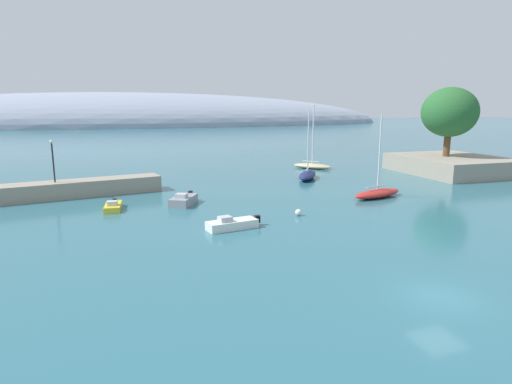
{
  "coord_description": "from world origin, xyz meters",
  "views": [
    {
      "loc": [
        -15.5,
        -17.04,
        9.73
      ],
      "look_at": [
        -2.21,
        24.48,
        1.05
      ],
      "focal_mm": 30.4,
      "sensor_mm": 36.0,
      "label": 1
    }
  ],
  "objects_px": {
    "motorboat_yellow_alongside_breakwater": "(113,206)",
    "motorboat_white_outer": "(232,224)",
    "tree_clump_shore": "(450,112)",
    "sailboat_navy_outer_mooring": "(307,175)",
    "sailboat_sand_mid_mooring": "(312,165)",
    "harbor_lamp_post": "(53,157)",
    "mooring_buoy_white": "(298,212)",
    "motorboat_grey_foreground": "(184,200)",
    "sailboat_red_near_shore": "(377,193)"
  },
  "relations": [
    {
      "from": "sailboat_sand_mid_mooring",
      "to": "harbor_lamp_post",
      "type": "relative_size",
      "value": 2.21
    },
    {
      "from": "sailboat_red_near_shore",
      "to": "motorboat_yellow_alongside_breakwater",
      "type": "bearing_deg",
      "value": 157.2
    },
    {
      "from": "sailboat_sand_mid_mooring",
      "to": "motorboat_yellow_alongside_breakwater",
      "type": "bearing_deg",
      "value": -99.86
    },
    {
      "from": "sailboat_red_near_shore",
      "to": "sailboat_navy_outer_mooring",
      "type": "height_order",
      "value": "sailboat_navy_outer_mooring"
    },
    {
      "from": "sailboat_sand_mid_mooring",
      "to": "motorboat_yellow_alongside_breakwater",
      "type": "height_order",
      "value": "sailboat_sand_mid_mooring"
    },
    {
      "from": "sailboat_navy_outer_mooring",
      "to": "mooring_buoy_white",
      "type": "bearing_deg",
      "value": -173.23
    },
    {
      "from": "sailboat_red_near_shore",
      "to": "harbor_lamp_post",
      "type": "distance_m",
      "value": 34.73
    },
    {
      "from": "motorboat_yellow_alongside_breakwater",
      "to": "mooring_buoy_white",
      "type": "height_order",
      "value": "motorboat_yellow_alongside_breakwater"
    },
    {
      "from": "sailboat_navy_outer_mooring",
      "to": "sailboat_red_near_shore",
      "type": "bearing_deg",
      "value": -137.07
    },
    {
      "from": "tree_clump_shore",
      "to": "mooring_buoy_white",
      "type": "bearing_deg",
      "value": -151.07
    },
    {
      "from": "motorboat_yellow_alongside_breakwater",
      "to": "motorboat_white_outer",
      "type": "bearing_deg",
      "value": 47.58
    },
    {
      "from": "motorboat_yellow_alongside_breakwater",
      "to": "mooring_buoy_white",
      "type": "xyz_separation_m",
      "value": [
        15.94,
        -7.54,
        -0.03
      ]
    },
    {
      "from": "sailboat_navy_outer_mooring",
      "to": "motorboat_grey_foreground",
      "type": "xyz_separation_m",
      "value": [
        -18.25,
        -10.37,
        -0.14
      ]
    },
    {
      "from": "motorboat_yellow_alongside_breakwater",
      "to": "motorboat_white_outer",
      "type": "xyz_separation_m",
      "value": [
        9.16,
        -9.83,
        0.07
      ]
    },
    {
      "from": "tree_clump_shore",
      "to": "sailboat_navy_outer_mooring",
      "type": "height_order",
      "value": "tree_clump_shore"
    },
    {
      "from": "sailboat_red_near_shore",
      "to": "tree_clump_shore",
      "type": "bearing_deg",
      "value": 15.52
    },
    {
      "from": "sailboat_red_near_shore",
      "to": "motorboat_white_outer",
      "type": "bearing_deg",
      "value": -175.66
    },
    {
      "from": "tree_clump_shore",
      "to": "sailboat_navy_outer_mooring",
      "type": "relative_size",
      "value": 1.1
    },
    {
      "from": "tree_clump_shore",
      "to": "harbor_lamp_post",
      "type": "xyz_separation_m",
      "value": [
        -52.59,
        -2.31,
        -4.31
      ]
    },
    {
      "from": "sailboat_sand_mid_mooring",
      "to": "sailboat_red_near_shore",
      "type": "bearing_deg",
      "value": -49.94
    },
    {
      "from": "sailboat_navy_outer_mooring",
      "to": "mooring_buoy_white",
      "type": "xyz_separation_m",
      "value": [
        -9.02,
        -17.95,
        -0.31
      ]
    },
    {
      "from": "sailboat_sand_mid_mooring",
      "to": "harbor_lamp_post",
      "type": "height_order",
      "value": "sailboat_sand_mid_mooring"
    },
    {
      "from": "motorboat_grey_foreground",
      "to": "motorboat_yellow_alongside_breakwater",
      "type": "distance_m",
      "value": 6.72
    },
    {
      "from": "sailboat_red_near_shore",
      "to": "sailboat_navy_outer_mooring",
      "type": "xyz_separation_m",
      "value": [
        -2.22,
        13.28,
        0.09
      ]
    },
    {
      "from": "motorboat_grey_foreground",
      "to": "motorboat_yellow_alongside_breakwater",
      "type": "bearing_deg",
      "value": -61.24
    },
    {
      "from": "sailboat_navy_outer_mooring",
      "to": "motorboat_yellow_alongside_breakwater",
      "type": "bearing_deg",
      "value": 146.09
    },
    {
      "from": "sailboat_sand_mid_mooring",
      "to": "motorboat_white_outer",
      "type": "height_order",
      "value": "sailboat_sand_mid_mooring"
    },
    {
      "from": "motorboat_yellow_alongside_breakwater",
      "to": "sailboat_red_near_shore",
      "type": "bearing_deg",
      "value": 88.58
    },
    {
      "from": "motorboat_yellow_alongside_breakwater",
      "to": "mooring_buoy_white",
      "type": "bearing_deg",
      "value": 69.3
    },
    {
      "from": "tree_clump_shore",
      "to": "motorboat_white_outer",
      "type": "distance_m",
      "value": 43.12
    },
    {
      "from": "sailboat_sand_mid_mooring",
      "to": "motorboat_yellow_alongside_breakwater",
      "type": "distance_m",
      "value": 35.72
    },
    {
      "from": "motorboat_yellow_alongside_breakwater",
      "to": "harbor_lamp_post",
      "type": "relative_size",
      "value": 0.91
    },
    {
      "from": "sailboat_sand_mid_mooring",
      "to": "mooring_buoy_white",
      "type": "bearing_deg",
      "value": -70.29
    },
    {
      "from": "motorboat_grey_foreground",
      "to": "motorboat_white_outer",
      "type": "height_order",
      "value": "motorboat_grey_foreground"
    },
    {
      "from": "motorboat_yellow_alongside_breakwater",
      "to": "mooring_buoy_white",
      "type": "distance_m",
      "value": 17.63
    },
    {
      "from": "motorboat_white_outer",
      "to": "harbor_lamp_post",
      "type": "xyz_separation_m",
      "value": [
        -14.98,
        17.02,
        4.12
      ]
    },
    {
      "from": "motorboat_white_outer",
      "to": "mooring_buoy_white",
      "type": "height_order",
      "value": "motorboat_white_outer"
    },
    {
      "from": "tree_clump_shore",
      "to": "mooring_buoy_white",
      "type": "height_order",
      "value": "tree_clump_shore"
    },
    {
      "from": "tree_clump_shore",
      "to": "sailboat_sand_mid_mooring",
      "type": "height_order",
      "value": "tree_clump_shore"
    },
    {
      "from": "motorboat_white_outer",
      "to": "mooring_buoy_white",
      "type": "distance_m",
      "value": 7.16
    },
    {
      "from": "motorboat_grey_foreground",
      "to": "motorboat_white_outer",
      "type": "xyz_separation_m",
      "value": [
        2.44,
        -9.87,
        -0.07
      ]
    },
    {
      "from": "tree_clump_shore",
      "to": "sailboat_navy_outer_mooring",
      "type": "xyz_separation_m",
      "value": [
        -21.8,
        0.91,
        -8.21
      ]
    },
    {
      "from": "mooring_buoy_white",
      "to": "harbor_lamp_post",
      "type": "relative_size",
      "value": 0.13
    },
    {
      "from": "sailboat_navy_outer_mooring",
      "to": "motorboat_grey_foreground",
      "type": "distance_m",
      "value": 20.99
    },
    {
      "from": "tree_clump_shore",
      "to": "sailboat_sand_mid_mooring",
      "type": "bearing_deg",
      "value": 149.29
    },
    {
      "from": "motorboat_yellow_alongside_breakwater",
      "to": "sailboat_navy_outer_mooring",
      "type": "bearing_deg",
      "value": 117.25
    },
    {
      "from": "sailboat_navy_outer_mooring",
      "to": "harbor_lamp_post",
      "type": "distance_m",
      "value": 31.2
    },
    {
      "from": "motorboat_yellow_alongside_breakwater",
      "to": "tree_clump_shore",
      "type": "bearing_deg",
      "value": 106.1
    },
    {
      "from": "motorboat_grey_foreground",
      "to": "motorboat_white_outer",
      "type": "relative_size",
      "value": 0.9
    },
    {
      "from": "sailboat_red_near_shore",
      "to": "motorboat_yellow_alongside_breakwater",
      "type": "xyz_separation_m",
      "value": [
        -27.18,
        2.88,
        -0.19
      ]
    }
  ]
}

